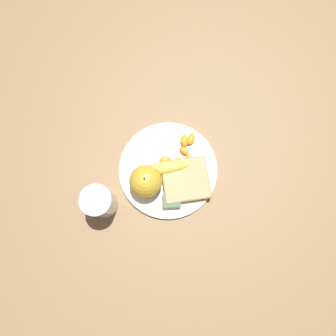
{
  "coord_description": "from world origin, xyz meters",
  "views": [
    {
      "loc": [
        -0.01,
        -0.17,
        0.86
      ],
      "look_at": [
        0.0,
        0.0,
        0.03
      ],
      "focal_mm": 35.0,
      "sensor_mm": 36.0,
      "label": 1
    }
  ],
  "objects_px": {
    "plate": "(168,170)",
    "bread_slice": "(186,180)",
    "banana": "(162,168)",
    "jam_packet": "(172,200)",
    "apple": "(146,181)",
    "juice_glass": "(100,202)",
    "fork": "(170,166)"
  },
  "relations": [
    {
      "from": "plate",
      "to": "juice_glass",
      "type": "height_order",
      "value": "juice_glass"
    },
    {
      "from": "apple",
      "to": "banana",
      "type": "xyz_separation_m",
      "value": [
        0.04,
        0.04,
        -0.02
      ]
    },
    {
      "from": "banana",
      "to": "jam_packet",
      "type": "distance_m",
      "value": 0.09
    },
    {
      "from": "apple",
      "to": "jam_packet",
      "type": "relative_size",
      "value": 2.02
    },
    {
      "from": "apple",
      "to": "bread_slice",
      "type": "relative_size",
      "value": 0.72
    },
    {
      "from": "banana",
      "to": "fork",
      "type": "bearing_deg",
      "value": 18.55
    },
    {
      "from": "juice_glass",
      "to": "jam_packet",
      "type": "bearing_deg",
      "value": -0.37
    },
    {
      "from": "juice_glass",
      "to": "fork",
      "type": "bearing_deg",
      "value": 27.32
    },
    {
      "from": "banana",
      "to": "fork",
      "type": "height_order",
      "value": "banana"
    },
    {
      "from": "bread_slice",
      "to": "jam_packet",
      "type": "height_order",
      "value": "same"
    },
    {
      "from": "apple",
      "to": "jam_packet",
      "type": "height_order",
      "value": "apple"
    },
    {
      "from": "banana",
      "to": "bread_slice",
      "type": "height_order",
      "value": "banana"
    },
    {
      "from": "bread_slice",
      "to": "fork",
      "type": "xyz_separation_m",
      "value": [
        -0.04,
        0.04,
        -0.01
      ]
    },
    {
      "from": "bread_slice",
      "to": "jam_packet",
      "type": "bearing_deg",
      "value": -126.67
    },
    {
      "from": "plate",
      "to": "bread_slice",
      "type": "relative_size",
      "value": 2.03
    },
    {
      "from": "apple",
      "to": "bread_slice",
      "type": "bearing_deg",
      "value": 2.04
    },
    {
      "from": "banana",
      "to": "bread_slice",
      "type": "distance_m",
      "value": 0.07
    },
    {
      "from": "fork",
      "to": "plate",
      "type": "bearing_deg",
      "value": -72.27
    },
    {
      "from": "juice_glass",
      "to": "apple",
      "type": "height_order",
      "value": "juice_glass"
    },
    {
      "from": "jam_packet",
      "to": "bread_slice",
      "type": "bearing_deg",
      "value": 53.33
    },
    {
      "from": "banana",
      "to": "jam_packet",
      "type": "relative_size",
      "value": 3.39
    },
    {
      "from": "plate",
      "to": "banana",
      "type": "bearing_deg",
      "value": 172.26
    },
    {
      "from": "juice_glass",
      "to": "banana",
      "type": "relative_size",
      "value": 0.72
    },
    {
      "from": "plate",
      "to": "bread_slice",
      "type": "distance_m",
      "value": 0.06
    },
    {
      "from": "juice_glass",
      "to": "banana",
      "type": "distance_m",
      "value": 0.18
    },
    {
      "from": "juice_glass",
      "to": "fork",
      "type": "height_order",
      "value": "juice_glass"
    },
    {
      "from": "juice_glass",
      "to": "banana",
      "type": "height_order",
      "value": "juice_glass"
    },
    {
      "from": "bread_slice",
      "to": "fork",
      "type": "relative_size",
      "value": 0.84
    },
    {
      "from": "banana",
      "to": "bread_slice",
      "type": "relative_size",
      "value": 1.21
    },
    {
      "from": "apple",
      "to": "fork",
      "type": "bearing_deg",
      "value": 35.24
    },
    {
      "from": "bread_slice",
      "to": "juice_glass",
      "type": "bearing_deg",
      "value": -166.81
    },
    {
      "from": "banana",
      "to": "jam_packet",
      "type": "bearing_deg",
      "value": -75.59
    }
  ]
}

